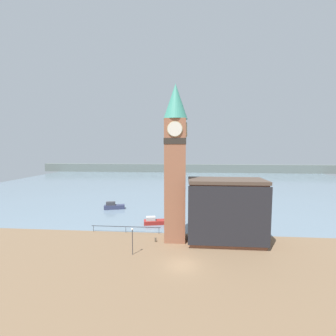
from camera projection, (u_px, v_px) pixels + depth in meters
ground_plane at (182, 265)px, 28.54m from camera, size 160.00×160.00×0.00m
water at (185, 182)px, 98.66m from camera, size 160.00×120.00×0.00m
far_shoreline at (185, 168)px, 138.15m from camera, size 180.00×3.00×5.00m
pier_railing at (126, 227)px, 39.56m from camera, size 12.40×0.08×1.09m
clock_tower at (175, 159)px, 35.43m from camera, size 3.77×3.77×24.77m
pier_building at (226, 211)px, 35.05m from camera, size 11.82×5.78×10.08m
boat_near at (154, 221)px, 44.00m from camera, size 4.40×2.45×1.50m
boat_far at (114, 206)px, 54.84m from camera, size 5.10×2.66×1.84m
mooring_bollard_near at (156, 239)px, 35.67m from camera, size 0.28×0.28×0.75m
lamp_post at (132, 236)px, 31.17m from camera, size 0.32×0.32×3.83m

